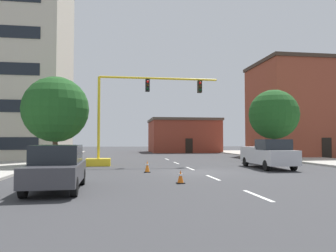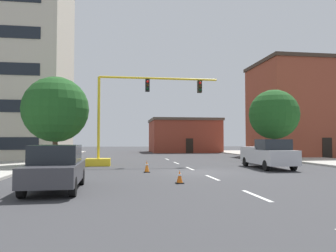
{
  "view_description": "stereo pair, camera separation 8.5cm",
  "coord_description": "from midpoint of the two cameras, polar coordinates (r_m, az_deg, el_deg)",
  "views": [
    {
      "loc": [
        -4.76,
        -19.36,
        1.93
      ],
      "look_at": [
        -0.78,
        7.5,
        3.11
      ],
      "focal_mm": 34.91,
      "sensor_mm": 36.0,
      "label": 1
    },
    {
      "loc": [
        -4.68,
        -19.37,
        1.93
      ],
      "look_at": [
        -0.78,
        7.5,
        3.11
      ],
      "focal_mm": 34.91,
      "sensor_mm": 36.0,
      "label": 2
    }
  ],
  "objects": [
    {
      "name": "ground_plane",
      "position": [
        20.03,
        5.29,
        -8.01
      ],
      "size": [
        160.0,
        160.0,
        0.0
      ],
      "primitive_type": "plane",
      "color": "#38383A"
    },
    {
      "name": "sidewalk_left",
      "position": [
        28.75,
        -26.03,
        -5.95
      ],
      "size": [
        6.0,
        56.0,
        0.14
      ],
      "primitive_type": "cube",
      "color": "#B2ADA3",
      "rests_on": "ground_plane"
    },
    {
      "name": "sidewalk_right",
      "position": [
        32.85,
        25.08,
        -5.51
      ],
      "size": [
        6.0,
        56.0,
        0.14
      ],
      "primitive_type": "cube",
      "color": "#B2ADA3",
      "rests_on": "ground_plane"
    },
    {
      "name": "lane_stripe_seg_1",
      "position": [
        12.0,
        15.17,
        -11.64
      ],
      "size": [
        0.16,
        2.4,
        0.01
      ],
      "primitive_type": "cube",
      "color": "silver",
      "rests_on": "ground_plane"
    },
    {
      "name": "lane_stripe_seg_2",
      "position": [
        17.14,
        7.7,
        -8.92
      ],
      "size": [
        0.16,
        2.4,
        0.01
      ],
      "primitive_type": "cube",
      "color": "silver",
      "rests_on": "ground_plane"
    },
    {
      "name": "lane_stripe_seg_3",
      "position": [
        22.45,
        3.76,
        -7.41
      ],
      "size": [
        0.16,
        2.4,
        0.01
      ],
      "primitive_type": "cube",
      "color": "silver",
      "rests_on": "ground_plane"
    },
    {
      "name": "lane_stripe_seg_4",
      "position": [
        27.84,
        1.35,
        -6.46
      ],
      "size": [
        0.16,
        2.4,
        0.01
      ],
      "primitive_type": "cube",
      "color": "silver",
      "rests_on": "ground_plane"
    },
    {
      "name": "lane_stripe_seg_5",
      "position": [
        33.26,
        -0.27,
        -5.81
      ],
      "size": [
        0.16,
        2.4,
        0.01
      ],
      "primitive_type": "cube",
      "color": "silver",
      "rests_on": "ground_plane"
    },
    {
      "name": "building_brick_center",
      "position": [
        53.38,
        2.6,
        -1.68
      ],
      "size": [
        10.88,
        9.6,
        5.35
      ],
      "color": "brown",
      "rests_on": "ground_plane"
    },
    {
      "name": "building_row_right",
      "position": [
        42.18,
        22.44,
        2.69
      ],
      "size": [
        11.33,
        9.03,
        11.17
      ],
      "color": "brown",
      "rests_on": "ground_plane"
    },
    {
      "name": "traffic_signal_gantry",
      "position": [
        25.11,
        -9.04,
        -1.6
      ],
      "size": [
        10.12,
        1.2,
        6.83
      ],
      "color": "yellow",
      "rests_on": "ground_plane"
    },
    {
      "name": "tree_right_mid",
      "position": [
        30.82,
        17.9,
        1.92
      ],
      "size": [
        4.45,
        4.45,
        6.47
      ],
      "color": "#4C3823",
      "rests_on": "ground_plane"
    },
    {
      "name": "tree_left_near",
      "position": [
        25.53,
        -19.11,
        2.74
      ],
      "size": [
        4.84,
        4.84,
        6.62
      ],
      "color": "brown",
      "rests_on": "ground_plane"
    },
    {
      "name": "pickup_truck_silver",
      "position": [
        23.46,
        16.97,
        -4.72
      ],
      "size": [
        2.15,
        5.45,
        1.99
      ],
      "color": "#BCBCC1",
      "rests_on": "ground_plane"
    },
    {
      "name": "sedan_dark_gray_near_left",
      "position": [
        13.37,
        -19.01,
        -6.83
      ],
      "size": [
        1.96,
        4.54,
        1.74
      ],
      "color": "#3D3D42",
      "rests_on": "ground_plane"
    },
    {
      "name": "traffic_cone_roadside_a",
      "position": [
        14.75,
        2.03,
        -8.87
      ],
      "size": [
        0.36,
        0.36,
        0.6
      ],
      "color": "black",
      "rests_on": "ground_plane"
    },
    {
      "name": "traffic_cone_roadside_b",
      "position": [
        19.74,
        -3.77,
        -7.05
      ],
      "size": [
        0.36,
        0.36,
        0.73
      ],
      "color": "black",
      "rests_on": "ground_plane"
    }
  ]
}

